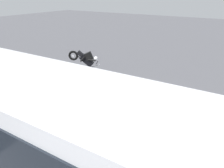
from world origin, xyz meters
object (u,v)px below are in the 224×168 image
spectator_far_left (149,125)px  stunt_motorcycle (86,60)px  spectator_centre (97,111)px  tour_bus (48,145)px  spectator_left (117,114)px

spectator_far_left → stunt_motorcycle: 8.01m
spectator_centre → tour_bus: bearing=103.8°
tour_bus → spectator_left: 3.05m
tour_bus → stunt_motorcycle: bearing=-56.3°
spectator_centre → spectator_left: bearing=-166.2°
tour_bus → spectator_far_left: tour_bus is taller
spectator_far_left → spectator_left: size_ratio=0.99×
spectator_left → stunt_motorcycle: bearing=-42.5°
spectator_centre → stunt_motorcycle: size_ratio=0.95×
spectator_far_left → spectator_left: 1.19m
tour_bus → spectator_centre: tour_bus is taller
tour_bus → spectator_left: size_ratio=5.86×
tour_bus → spectator_far_left: bearing=-112.5°
spectator_left → spectator_centre: size_ratio=1.02×
spectator_far_left → stunt_motorcycle: (6.38, -4.83, -0.06)m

